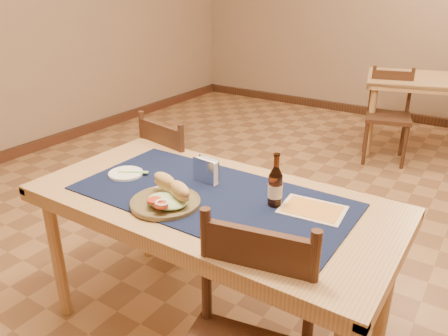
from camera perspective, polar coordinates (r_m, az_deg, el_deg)
The scene contains 12 objects.
room at distance 2.40m, azimuth 9.70°, elevation 17.83°, with size 6.04×7.04×2.84m.
main_table at distance 1.94m, azimuth -1.63°, elevation -5.93°, with size 1.60×0.80×0.75m.
placemat at distance 1.90m, azimuth -1.66°, elevation -3.68°, with size 1.20×0.60×0.01m, color #0E1734.
baseboard at distance 2.86m, azimuth 7.87°, elevation -10.17°, with size 6.00×7.00×0.10m.
chair_main_far at distance 2.74m, azimuth -5.45°, elevation -1.56°, with size 0.49×0.49×0.91m.
chair_back_near at distance 4.45m, azimuth 20.64°, elevation 6.62°, with size 0.50×0.50×0.87m.
sandwich_plate at distance 1.82m, azimuth -7.44°, elevation -3.93°, with size 0.29×0.29×0.11m.
side_plate at distance 2.15m, azimuth -12.71°, elevation -0.67°, with size 0.17×0.17×0.01m.
fork at distance 2.14m, azimuth -11.48°, elevation -0.53°, with size 0.14×0.09×0.00m.
beer_bottle at distance 1.80m, azimuth 6.71°, elevation -2.42°, with size 0.06×0.06×0.23m.
napkin_holder at distance 2.01m, azimuth -2.34°, elevation -0.41°, with size 0.14×0.06×0.12m.
menu_card at distance 1.82m, azimuth 11.48°, elevation -5.31°, with size 0.27×0.21×0.01m.
Camera 1 is at (0.98, -2.18, 1.61)m, focal length 35.00 mm.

